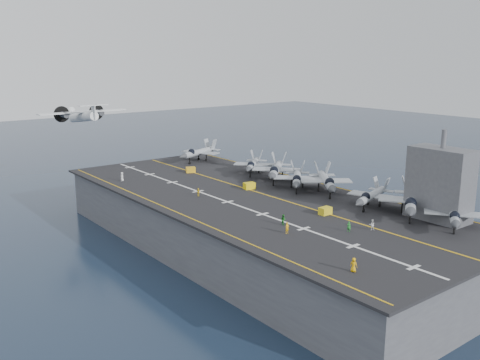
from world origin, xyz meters
TOP-DOWN VIEW (x-y plane):
  - ground at (0.00, 0.00)m, footprint 500.00×500.00m
  - hull at (0.00, 0.00)m, footprint 36.00×90.00m
  - flight_deck at (0.00, 0.00)m, footprint 38.00×92.00m
  - foul_line at (3.00, 0.00)m, footprint 0.35×90.00m
  - landing_centerline at (-6.00, 0.00)m, footprint 0.50×90.00m
  - deck_edge_port at (-17.00, 0.00)m, footprint 0.25×90.00m
  - deck_edge_stbd at (18.50, 0.00)m, footprint 0.25×90.00m
  - island_superstructure at (15.00, -30.00)m, footprint 5.00×10.00m
  - fighter_jet_0 at (13.27, -33.78)m, footprint 15.70×14.62m
  - fighter_jet_1 at (13.11, -26.06)m, footprint 19.13×17.79m
  - fighter_jet_2 at (12.11, -18.71)m, footprint 15.30×12.49m
  - fighter_jet_3 at (13.16, -6.79)m, footprint 17.18×18.16m
  - fighter_jet_4 at (10.92, -0.81)m, footprint 16.72×16.72m
  - fighter_jet_5 at (12.41, 7.30)m, footprint 18.29×17.85m
  - fighter_jet_6 at (13.13, 15.97)m, footprint 16.02×15.56m
  - fighter_jet_8 at (11.53, 36.00)m, footprint 17.05×14.28m
  - tow_cart_a at (2.38, -16.69)m, footprint 2.15×1.41m
  - tow_cart_b at (3.38, 5.27)m, footprint 2.43×1.80m
  - tow_cart_c at (2.55, 25.98)m, footprint 2.51×2.14m
  - crew_0 at (-13.18, -36.16)m, footprint 1.10×1.31m
  - crew_1 at (-9.60, -20.07)m, footprint 1.09×0.73m
  - crew_2 at (-7.11, -16.46)m, footprint 0.83×1.12m
  - crew_4 at (-7.98, 6.85)m, footprint 1.04×1.17m
  - crew_5 at (-13.95, 27.64)m, footprint 1.37×1.40m
  - crew_6 at (-1.52, -25.29)m, footprint 1.07×1.17m
  - crew_7 at (1.92, -26.97)m, footprint 1.24×1.14m
  - transport_plane at (-10.59, 55.93)m, footprint 22.80×15.55m

SIDE VIEW (x-z plane):
  - ground at x=0.00m, z-range 0.00..0.00m
  - hull at x=0.00m, z-range 0.00..10.00m
  - flight_deck at x=0.00m, z-range 10.00..10.40m
  - foul_line at x=3.00m, z-range 10.41..10.43m
  - landing_centerline at x=-6.00m, z-range 10.41..10.43m
  - deck_edge_port at x=-17.00m, z-range 10.41..10.43m
  - deck_edge_stbd at x=18.50m, z-range 10.41..10.43m
  - tow_cart_c at x=2.55m, z-range 10.40..11.67m
  - tow_cart_a at x=2.38m, z-range 10.40..11.68m
  - tow_cart_b at x=3.38m, z-range 10.40..11.73m
  - crew_4 at x=-7.98m, z-range 10.40..12.02m
  - crew_6 at x=-1.52m, z-range 10.40..12.02m
  - crew_2 at x=-7.11m, z-range 10.40..12.11m
  - crew_7 at x=1.92m, z-range 10.40..12.12m
  - crew_1 at x=-9.60m, z-range 10.40..12.19m
  - crew_0 at x=-13.18m, z-range 10.40..12.26m
  - crew_5 at x=-13.95m, z-range 10.40..12.36m
  - fighter_jet_0 at x=13.27m, z-range 10.40..14.94m
  - fighter_jet_2 at x=12.11m, z-range 10.40..14.99m
  - fighter_jet_6 at x=13.13m, z-range 10.40..15.07m
  - fighter_jet_4 at x=10.92m, z-range 10.40..15.33m
  - fighter_jet_8 at x=11.53m, z-range 10.40..15.45m
  - fighter_jet_3 at x=13.16m, z-range 10.40..15.66m
  - fighter_jet_5 at x=12.41m, z-range 10.40..15.73m
  - fighter_jet_1 at x=13.11m, z-range 10.40..15.93m
  - island_superstructure at x=15.00m, z-range 10.40..25.40m
  - transport_plane at x=-10.59m, z-range 18.86..24.25m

